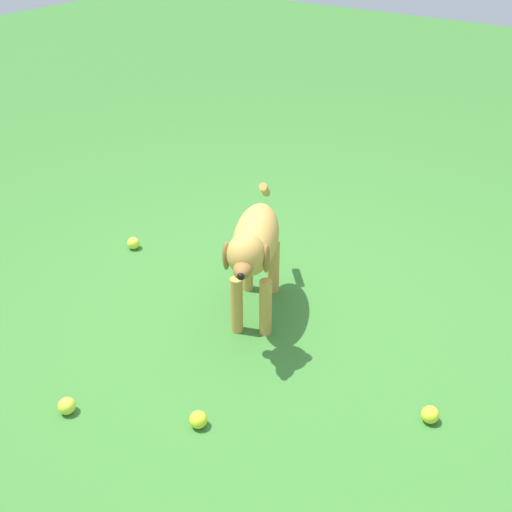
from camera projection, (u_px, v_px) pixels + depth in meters
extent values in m
plane|color=#38722D|center=(270.00, 326.00, 2.82)|extent=(14.00, 14.00, 0.00)
ellipsoid|color=#C69347|center=(256.00, 238.00, 2.73)|extent=(0.40, 0.53, 0.22)
cylinder|color=#C69347|center=(266.00, 307.00, 2.71)|extent=(0.05, 0.05, 0.27)
cylinder|color=#C69347|center=(237.00, 305.00, 2.73)|extent=(0.05, 0.05, 0.27)
cylinder|color=#C69347|center=(274.00, 267.00, 2.99)|extent=(0.05, 0.05, 0.27)
cylinder|color=#C69347|center=(247.00, 265.00, 3.00)|extent=(0.05, 0.05, 0.27)
ellipsoid|color=#C69347|center=(246.00, 254.00, 2.42)|extent=(0.21, 0.21, 0.16)
ellipsoid|color=olive|center=(243.00, 269.00, 2.37)|extent=(0.12, 0.14, 0.07)
sphere|color=black|center=(241.00, 276.00, 2.33)|extent=(0.03, 0.03, 0.03)
ellipsoid|color=olive|center=(266.00, 259.00, 2.43)|extent=(0.05, 0.06, 0.12)
ellipsoid|color=olive|center=(226.00, 256.00, 2.45)|extent=(0.05, 0.06, 0.12)
cylinder|color=#C69347|center=(265.00, 190.00, 2.95)|extent=(0.11, 0.16, 0.13)
sphere|color=#C8DC38|center=(67.00, 406.00, 2.36)|extent=(0.07, 0.07, 0.07)
sphere|color=yellow|center=(198.00, 420.00, 2.30)|extent=(0.07, 0.07, 0.07)
sphere|color=#CADE39|center=(133.00, 243.00, 3.38)|extent=(0.07, 0.07, 0.07)
sphere|color=#CDDA2E|center=(430.00, 415.00, 2.32)|extent=(0.07, 0.07, 0.07)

